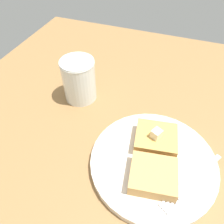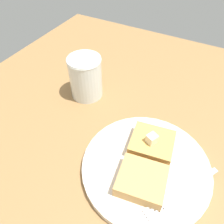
% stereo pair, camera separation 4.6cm
% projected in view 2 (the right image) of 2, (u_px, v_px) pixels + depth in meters
% --- Properties ---
extents(table_surface, '(1.00, 1.00, 0.02)m').
position_uv_depth(table_surface, '(139.00, 150.00, 0.46)').
color(table_surface, olive).
rests_on(table_surface, ground).
extents(plate, '(0.24, 0.24, 0.02)m').
position_uv_depth(plate, '(146.00, 166.00, 0.41)').
color(plate, silver).
rests_on(plate, table_surface).
extents(toast_slice_left, '(0.09, 0.09, 0.03)m').
position_uv_depth(toast_slice_left, '(152.00, 144.00, 0.43)').
color(toast_slice_left, gold).
rests_on(toast_slice_left, plate).
extents(toast_slice_middle, '(0.09, 0.09, 0.03)m').
position_uv_depth(toast_slice_middle, '(142.00, 180.00, 0.37)').
color(toast_slice_middle, tan).
rests_on(toast_slice_middle, plate).
extents(butter_pat_primary, '(0.02, 0.02, 0.02)m').
position_uv_depth(butter_pat_primary, '(152.00, 139.00, 0.41)').
color(butter_pat_primary, beige).
rests_on(butter_pat_primary, toast_slice_left).
extents(fork, '(0.14, 0.09, 0.00)m').
position_uv_depth(fork, '(179.00, 194.00, 0.37)').
color(fork, silver).
rests_on(fork, plate).
extents(syrup_jar, '(0.08, 0.08, 0.11)m').
position_uv_depth(syrup_jar, '(86.00, 78.00, 0.54)').
color(syrup_jar, '#4A1E0B').
rests_on(syrup_jar, table_surface).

